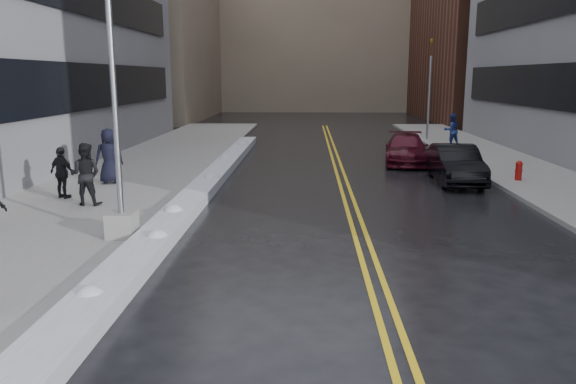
# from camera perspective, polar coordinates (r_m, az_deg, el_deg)

# --- Properties ---
(ground) EXTENTS (160.00, 160.00, 0.00)m
(ground) POSITION_cam_1_polar(r_m,az_deg,el_deg) (11.63, -3.81, -8.19)
(ground) COLOR black
(ground) RESTS_ON ground
(sidewalk_west) EXTENTS (5.50, 50.00, 0.15)m
(sidewalk_west) POSITION_cam_1_polar(r_m,az_deg,el_deg) (22.32, -16.00, 1.24)
(sidewalk_west) COLOR gray
(sidewalk_west) RESTS_ON ground
(sidewalk_east) EXTENTS (4.00, 50.00, 0.15)m
(sidewalk_east) POSITION_cam_1_polar(r_m,az_deg,el_deg) (23.00, 24.64, 0.92)
(sidewalk_east) COLOR gray
(sidewalk_east) RESTS_ON ground
(lane_line_left) EXTENTS (0.12, 50.00, 0.01)m
(lane_line_left) POSITION_cam_1_polar(r_m,az_deg,el_deg) (21.28, 5.24, 0.95)
(lane_line_left) COLOR gold
(lane_line_left) RESTS_ON ground
(lane_line_right) EXTENTS (0.12, 50.00, 0.01)m
(lane_line_right) POSITION_cam_1_polar(r_m,az_deg,el_deg) (21.29, 6.05, 0.95)
(lane_line_right) COLOR gold
(lane_line_right) RESTS_ON ground
(snow_ridge) EXTENTS (0.90, 30.00, 0.34)m
(snow_ridge) POSITION_cam_1_polar(r_m,az_deg,el_deg) (19.58, -8.59, 0.43)
(snow_ridge) COLOR silver
(snow_ridge) RESTS_ON ground
(building_west_far) EXTENTS (14.00, 22.00, 18.00)m
(building_west_far) POSITION_cam_1_polar(r_m,az_deg,el_deg) (57.57, -15.40, 16.32)
(building_west_far) COLOR gray
(building_west_far) RESTS_ON ground
(building_far) EXTENTS (36.00, 16.00, 22.00)m
(building_far) POSITION_cam_1_polar(r_m,az_deg,el_deg) (71.23, 2.86, 17.35)
(building_far) COLOR gray
(building_far) RESTS_ON ground
(lamppost) EXTENTS (0.65, 0.65, 7.62)m
(lamppost) POSITION_cam_1_polar(r_m,az_deg,el_deg) (13.70, -17.02, 5.25)
(lamppost) COLOR gray
(lamppost) RESTS_ON sidewalk_west
(fire_hydrant) EXTENTS (0.26, 0.26, 0.73)m
(fire_hydrant) POSITION_cam_1_polar(r_m,az_deg,el_deg) (22.56, 22.40, 2.13)
(fire_hydrant) COLOR maroon
(fire_hydrant) RESTS_ON sidewalk_east
(traffic_signal) EXTENTS (0.16, 0.20, 6.00)m
(traffic_signal) POSITION_cam_1_polar(r_m,az_deg,el_deg) (35.64, 14.19, 10.46)
(traffic_signal) COLOR gray
(traffic_signal) RESTS_ON sidewalk_east
(pedestrian_b) EXTENTS (0.94, 0.75, 1.87)m
(pedestrian_b) POSITION_cam_1_polar(r_m,az_deg,el_deg) (17.78, -19.87, 1.71)
(pedestrian_b) COLOR black
(pedestrian_b) RESTS_ON sidewalk_west
(pedestrian_c) EXTENTS (1.14, 0.96, 1.98)m
(pedestrian_c) POSITION_cam_1_polar(r_m,az_deg,el_deg) (21.15, -17.71, 3.51)
(pedestrian_c) COLOR black
(pedestrian_c) RESTS_ON sidewalk_west
(pedestrian_d) EXTENTS (1.04, 0.76, 1.64)m
(pedestrian_d) POSITION_cam_1_polar(r_m,az_deg,el_deg) (19.04, -21.97, 1.83)
(pedestrian_d) COLOR black
(pedestrian_d) RESTS_ON sidewalk_west
(pedestrian_east) EXTENTS (1.02, 0.87, 1.82)m
(pedestrian_east) POSITION_cam_1_polar(r_m,az_deg,el_deg) (31.96, 16.29, 6.03)
(pedestrian_east) COLOR navy
(pedestrian_east) RESTS_ON sidewalk_east
(car_black) EXTENTS (1.64, 4.36, 1.42)m
(car_black) POSITION_cam_1_polar(r_m,az_deg,el_deg) (21.96, 16.65, 2.72)
(car_black) COLOR black
(car_black) RESTS_ON ground
(car_maroon) EXTENTS (2.46, 4.81, 1.34)m
(car_maroon) POSITION_cam_1_polar(r_m,az_deg,el_deg) (26.36, 11.92, 4.29)
(car_maroon) COLOR #410A17
(car_maroon) RESTS_ON ground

